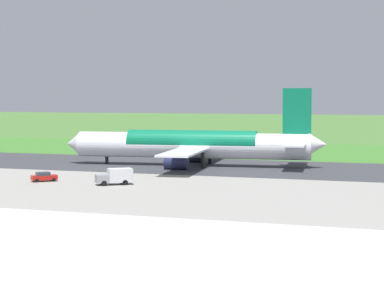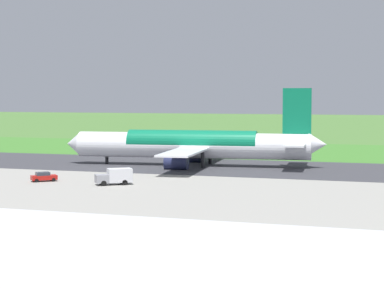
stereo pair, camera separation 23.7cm
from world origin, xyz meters
name	(u,v)px [view 2 (the right image)]	position (x,y,z in m)	size (l,w,h in m)	color
ground_plane	(189,166)	(0.00, 0.00, 0.00)	(800.00, 800.00, 0.00)	#477233
runway_asphalt	(189,166)	(0.00, 0.00, 0.03)	(600.00, 33.30, 0.06)	#38383D
apron_concrete	(53,206)	(0.00, 55.18, 0.03)	(440.00, 110.00, 0.05)	gray
grass_verge_foreground	(232,153)	(0.00, -33.75, 0.02)	(600.00, 80.00, 0.04)	#3C782B
airliner_main	(194,145)	(-1.08, -0.04, 4.35)	(54.14, 44.39, 15.88)	white
service_car_followme	(44,177)	(14.54, 32.55, 0.84)	(4.32, 4.16, 1.62)	#B21914
service_truck_fuel	(115,176)	(1.37, 32.74, 1.40)	(6.00, 5.25, 2.65)	gray
no_stopping_sign	(190,144)	(12.41, -37.98, 1.76)	(0.60, 0.10, 2.99)	slate
traffic_cone_orange	(157,151)	(19.20, -31.45, 0.28)	(0.40, 0.40, 0.55)	orange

